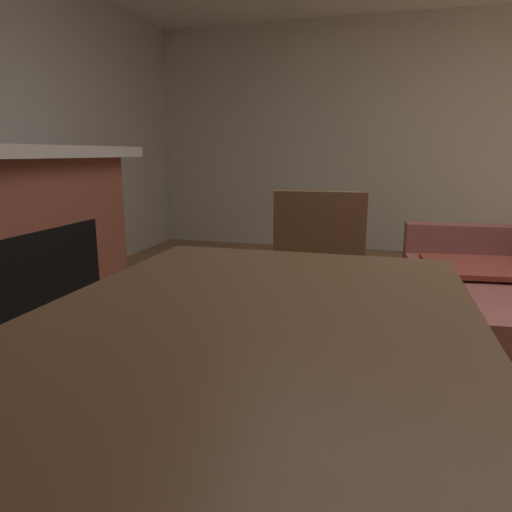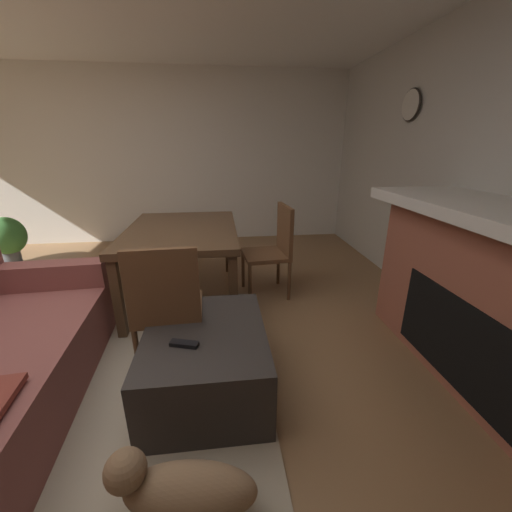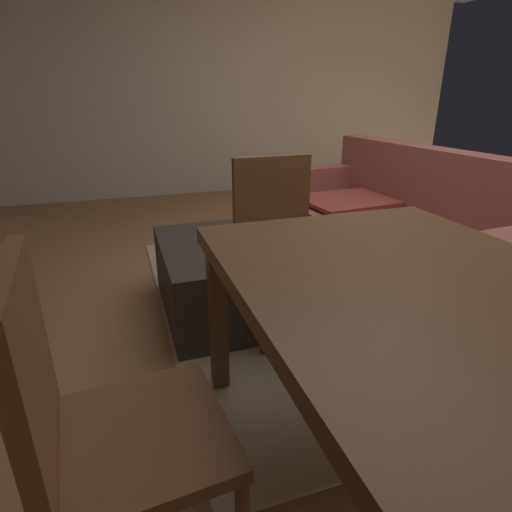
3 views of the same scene
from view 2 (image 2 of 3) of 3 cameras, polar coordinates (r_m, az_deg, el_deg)
name	(u,v)px [view 2 (image 2 of 3)]	position (r m, az deg, el deg)	size (l,w,h in m)	color
floor	(76,385)	(2.53, -30.01, -19.70)	(8.17, 8.17, 0.00)	olive
wall_right_window_side	(153,159)	(5.28, -18.34, 16.41)	(0.12, 6.52, 2.55)	white
area_rug	(109,396)	(2.35, -25.18, -22.01)	(2.60, 2.00, 0.01)	tan
fireplace	(507,305)	(2.43, 38.81, -7.02)	(2.13, 0.76, 1.15)	#9E5642
ottoman_coffee_table	(207,360)	(2.09, -9.00, -18.23)	(0.90, 0.73, 0.44)	#2D2826
tv_remote	(184,344)	(1.86, -12.94, -15.33)	(0.05, 0.16, 0.02)	black
dining_table	(182,236)	(3.11, -13.31, 3.64)	(1.44, 1.03, 0.74)	#513823
dining_chair_west	(167,303)	(2.14, -15.93, -8.22)	(0.46, 0.46, 0.93)	brown
dining_chair_south	(274,245)	(3.19, 3.33, 1.93)	(0.48, 0.48, 0.93)	brown
potted_plant	(7,237)	(5.15, -38.55, 2.65)	(0.44, 0.44, 0.63)	#474C51
small_dog	(181,488)	(1.61, -13.47, -35.90)	(0.29, 0.62, 0.32)	#8C6B4C
wall_clock	(411,105)	(3.87, 26.43, 23.43)	(0.31, 0.03, 0.31)	silver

